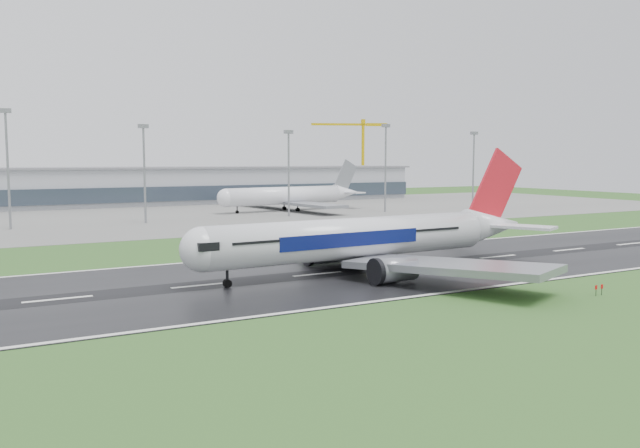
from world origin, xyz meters
TOP-DOWN VIEW (x-y plane):
  - ground at (0.00, 0.00)m, footprint 520.00×520.00m
  - runway at (0.00, 0.00)m, footprint 400.00×45.00m
  - apron at (0.00, 125.00)m, footprint 400.00×130.00m
  - terminal at (0.00, 185.00)m, footprint 240.00×36.00m
  - main_airliner at (-10.12, -2.27)m, footprint 70.39×67.29m
  - parked_airliner at (34.42, 121.73)m, footprint 68.18×64.44m
  - tower_crane at (116.37, 200.00)m, footprint 38.64×17.08m
  - floodmast_1 at (-60.19, 100.00)m, footprint 0.64×0.64m
  - floodmast_2 at (-23.85, 100.00)m, footprint 0.64×0.64m
  - floodmast_3 at (23.52, 100.00)m, footprint 0.64×0.64m
  - floodmast_4 at (62.18, 100.00)m, footprint 0.64×0.64m
  - floodmast_5 at (103.61, 100.00)m, footprint 0.64×0.64m

SIDE VIEW (x-z plane):
  - ground at x=0.00m, z-range 0.00..0.00m
  - apron at x=0.00m, z-range 0.00..0.08m
  - runway at x=0.00m, z-range 0.00..0.10m
  - terminal at x=0.00m, z-range 0.00..15.00m
  - parked_airliner at x=34.42m, z-range 0.08..18.22m
  - main_airliner at x=-10.12m, z-range 0.10..20.13m
  - floodmast_3 at x=23.52m, z-range 0.00..27.35m
  - floodmast_2 at x=-23.85m, z-range 0.00..28.06m
  - floodmast_5 at x=103.61m, z-range 0.00..28.51m
  - floodmast_4 at x=62.18m, z-range 0.00..30.36m
  - floodmast_1 at x=-60.19m, z-range 0.00..31.27m
  - tower_crane at x=116.37m, z-range 0.00..40.49m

